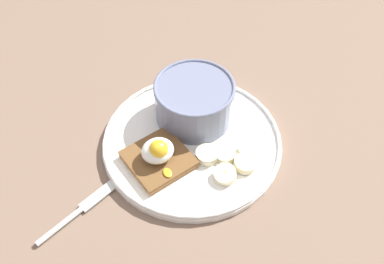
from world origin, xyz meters
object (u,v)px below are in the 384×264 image
Objects in this scene: banana_slice_back at (225,174)px; banana_slice_inner at (247,150)px; oatmeal_bowl at (194,101)px; banana_slice_right at (207,155)px; poached_egg at (158,151)px; toast_slice at (158,159)px; banana_slice_left at (245,164)px; banana_slice_front at (225,156)px; knife at (81,210)px.

banana_slice_back is 5.87cm from banana_slice_inner.
oatmeal_bowl is 13.20cm from banana_slice_back.
banana_slice_back reaches higher than banana_slice_right.
banana_slice_right is (-6.88, 2.26, -2.36)cm from poached_egg.
toast_slice and banana_slice_left have the same top height.
banana_slice_right is at bearing -80.40° from banana_slice_back.
banana_slice_back is at bearing 7.33° from banana_slice_left.
toast_slice and banana_slice_front have the same top height.
banana_slice_back is (-7.61, 6.73, 0.03)cm from toast_slice.
banana_slice_inner is (-5.28, -2.57, -0.25)cm from banana_slice_back.
banana_slice_front is 3.60cm from banana_slice_inner.
toast_slice is at bearing -19.37° from banana_slice_right.
banana_slice_left is 24.43cm from knife.
oatmeal_bowl is 23.75cm from knife.
toast_slice is 7.30cm from banana_slice_right.
banana_slice_left reaches higher than banana_slice_inner.
knife is at bearing -9.12° from banana_slice_left.
poached_egg reaches higher than toast_slice.
banana_slice_front is at bearing 92.25° from oatmeal_bowl.
toast_slice is 1.62× the size of poached_egg.
poached_egg reaches higher than banana_slice_inner.
banana_slice_right is 0.35× the size of knife.
banana_slice_right is at bearing 76.59° from oatmeal_bowl.
poached_egg is 12.99cm from banana_slice_left.
oatmeal_bowl is at bearing -145.43° from toast_slice.
poached_egg is at bearing -40.80° from banana_slice_back.
oatmeal_bowl is 2.65× the size of banana_slice_right.
banana_slice_right is 6.26cm from banana_slice_inner.
oatmeal_bowl is at bearing -87.75° from banana_slice_front.
toast_slice reaches higher than banana_slice_inner.
banana_slice_left is 5.80cm from banana_slice_right.
toast_slice is at bearing -29.20° from banana_slice_left.
banana_slice_left is (-11.22, 6.11, -2.37)cm from poached_egg.
banana_slice_inner is at bearing 111.00° from oatmeal_bowl.
oatmeal_bowl reaches higher than banana_slice_back.
banana_slice_front is 0.28× the size of knife.
toast_slice is 2.34× the size of banana_slice_left.
banana_slice_left is at bearing -172.67° from banana_slice_back.
banana_slice_right is at bearing 179.94° from knife.
banana_slice_right is at bearing 160.63° from toast_slice.
banana_slice_left is at bearing 138.40° from banana_slice_right.
banana_slice_back reaches higher than banana_slice_inner.
poached_egg is 0.45× the size of knife.
banana_slice_left is 0.91× the size of banana_slice_right.
toast_slice is 12.85cm from banana_slice_left.
banana_slice_front is at bearing -6.85° from banana_slice_inner.
banana_slice_inner is at bearing 176.08° from knife.
oatmeal_bowl is at bearing -103.41° from banana_slice_right.
banana_slice_back is (3.61, 0.46, 0.12)cm from banana_slice_left.
oatmeal_bowl is 11.15cm from toast_slice.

